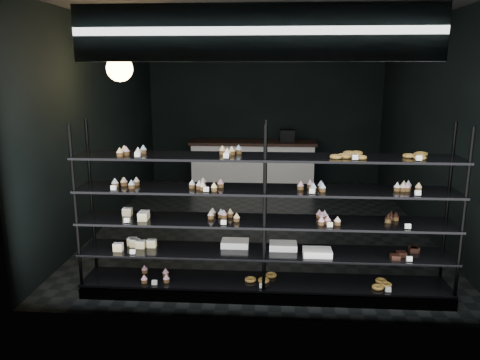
{
  "coord_description": "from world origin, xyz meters",
  "views": [
    {
      "loc": [
        0.15,
        -7.22,
        2.42
      ],
      "look_at": [
        -0.21,
        -1.9,
        1.17
      ],
      "focal_mm": 35.0,
      "sensor_mm": 36.0,
      "label": 1
    }
  ],
  "objects": [
    {
      "name": "display_shelf",
      "position": [
        0.06,
        -2.45,
        0.63
      ],
      "size": [
        4.0,
        0.5,
        1.91
      ],
      "color": "black",
      "rests_on": "room"
    },
    {
      "name": "pendant_lamp",
      "position": [
        -1.78,
        -1.27,
        2.45
      ],
      "size": [
        0.33,
        0.33,
        0.89
      ],
      "color": "black",
      "rests_on": "room"
    },
    {
      "name": "room",
      "position": [
        0.0,
        0.0,
        1.6
      ],
      "size": [
        5.01,
        6.01,
        3.2
      ],
      "color": "black",
      "rests_on": "ground"
    },
    {
      "name": "service_counter",
      "position": [
        -0.22,
        2.5,
        0.5
      ],
      "size": [
        2.64,
        0.65,
        1.23
      ],
      "color": "white",
      "rests_on": "room"
    },
    {
      "name": "signage",
      "position": [
        0.0,
        -2.93,
        2.75
      ],
      "size": [
        3.3,
        0.05,
        0.5
      ],
      "color": "#0B103B",
      "rests_on": "room"
    }
  ]
}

